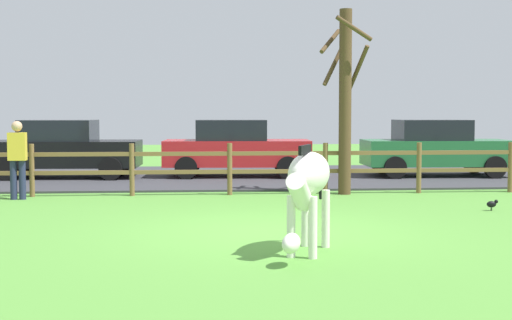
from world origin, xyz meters
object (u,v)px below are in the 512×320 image
object	(u,v)px
bare_tree	(345,97)
visitor_near_fence	(17,156)
parked_car_black	(64,148)
parked_car_red	(236,148)
zebra	(308,182)
crow_on_grass	(492,204)
parked_car_green	(435,147)

from	to	relation	value
bare_tree	visitor_near_fence	xyz separation A→B (m)	(-7.00, -0.41, -1.26)
parked_car_black	parked_car_red	size ratio (longest dim) A/B	0.99
visitor_near_fence	zebra	bearing A→B (deg)	-50.94
parked_car_red	visitor_near_fence	size ratio (longest dim) A/B	2.50
parked_car_black	visitor_near_fence	xyz separation A→B (m)	(-0.15, -4.59, 0.06)
parked_car_black	visitor_near_fence	world-z (taller)	visitor_near_fence
zebra	bare_tree	bearing A→B (deg)	74.33
zebra	visitor_near_fence	distance (m)	8.12
crow_on_grass	zebra	bearing A→B (deg)	-137.03
parked_car_green	visitor_near_fence	bearing A→B (deg)	-157.70
parked_car_red	visitor_near_fence	xyz separation A→B (m)	(-4.82, -4.60, 0.06)
zebra	parked_car_black	world-z (taller)	parked_car_black
zebra	parked_car_red	distance (m)	10.91
bare_tree	parked_car_red	bearing A→B (deg)	117.43
bare_tree	parked_car_black	xyz separation A→B (m)	(-6.85, 4.19, -1.32)
bare_tree	parked_car_black	size ratio (longest dim) A/B	1.00
zebra	crow_on_grass	bearing A→B (deg)	42.97
parked_car_green	parked_car_black	world-z (taller)	same
zebra	parked_car_red	bearing A→B (deg)	91.55
crow_on_grass	parked_car_green	world-z (taller)	parked_car_green
zebra	visitor_near_fence	world-z (taller)	visitor_near_fence
crow_on_grass	parked_car_black	bearing A→B (deg)	141.67
crow_on_grass	parked_car_black	distance (m)	11.51
zebra	parked_car_green	xyz separation A→B (m)	(5.24, 10.55, -0.08)
crow_on_grass	parked_car_black	xyz separation A→B (m)	(-9.01, 7.13, 0.72)
crow_on_grass	parked_car_red	xyz separation A→B (m)	(-4.34, 7.14, 0.72)
parked_car_green	parked_car_black	distance (m)	10.21
parked_car_green	parked_car_red	world-z (taller)	same
bare_tree	parked_car_green	size ratio (longest dim) A/B	1.00
parked_car_red	crow_on_grass	bearing A→B (deg)	-58.67
bare_tree	crow_on_grass	size ratio (longest dim) A/B	18.97
zebra	visitor_near_fence	xyz separation A→B (m)	(-5.12, 6.30, -0.02)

